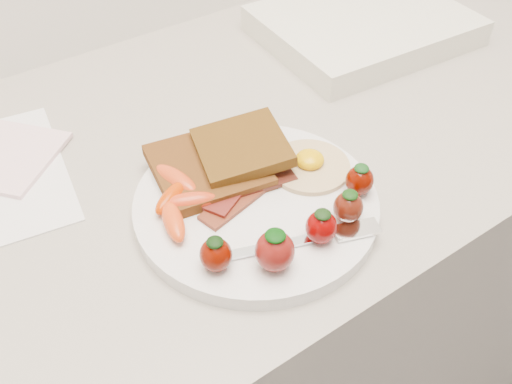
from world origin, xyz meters
TOP-DOWN VIEW (x-y plane):
  - counter at (0.00, 1.70)m, footprint 2.00×0.60m
  - plate at (-0.02, 1.57)m, footprint 0.27×0.27m
  - toast_lower at (-0.04, 1.64)m, footprint 0.14×0.14m
  - toast_upper at (0.00, 1.63)m, footprint 0.13×0.12m
  - fried_egg at (0.06, 1.58)m, footprint 0.11×0.11m
  - bacon_strips at (-0.03, 1.59)m, footprint 0.13×0.08m
  - baby_carrots at (-0.10, 1.61)m, footprint 0.08×0.12m
  - strawberries at (-0.02, 1.49)m, footprint 0.22×0.07m
  - fork at (-0.01, 1.49)m, footprint 0.17×0.08m
  - appliance at (0.34, 1.79)m, footprint 0.33×0.27m

SIDE VIEW (x-z plane):
  - counter at x=0.00m, z-range 0.00..0.90m
  - plate at x=-0.02m, z-range 0.90..0.92m
  - appliance at x=0.34m, z-range 0.90..0.94m
  - fork at x=-0.01m, z-range 0.92..0.92m
  - bacon_strips at x=-0.03m, z-range 0.92..0.93m
  - fried_egg at x=0.06m, z-range 0.91..0.93m
  - toast_lower at x=-0.04m, z-range 0.92..0.93m
  - baby_carrots at x=-0.10m, z-range 0.92..0.94m
  - strawberries at x=-0.02m, z-range 0.91..0.96m
  - toast_upper at x=0.00m, z-range 0.93..0.95m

